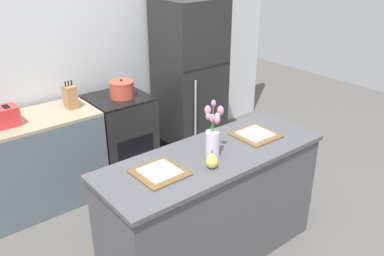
% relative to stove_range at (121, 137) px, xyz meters
% --- Properties ---
extents(ground_plane, '(10.00, 10.00, 0.00)m').
position_rel_stove_range_xyz_m(ground_plane, '(-0.10, -1.60, -0.46)').
color(ground_plane, '#59544F').
extents(back_wall, '(5.20, 0.08, 2.70)m').
position_rel_stove_range_xyz_m(back_wall, '(-0.10, 0.40, 0.89)').
color(back_wall, silver).
rests_on(back_wall, ground_plane).
extents(kitchen_island, '(1.80, 0.66, 0.95)m').
position_rel_stove_range_xyz_m(kitchen_island, '(-0.10, -1.60, 0.02)').
color(kitchen_island, '#4C4C51').
rests_on(kitchen_island, ground_plane).
extents(back_counter, '(1.68, 0.60, 0.92)m').
position_rel_stove_range_xyz_m(back_counter, '(-1.16, 0.00, 0.00)').
color(back_counter, slate).
rests_on(back_counter, ground_plane).
extents(stove_range, '(0.60, 0.61, 0.92)m').
position_rel_stove_range_xyz_m(stove_range, '(0.00, 0.00, 0.00)').
color(stove_range, black).
rests_on(stove_range, ground_plane).
extents(refrigerator, '(0.68, 0.67, 1.83)m').
position_rel_stove_range_xyz_m(refrigerator, '(0.95, 0.00, 0.46)').
color(refrigerator, black).
rests_on(refrigerator, ground_plane).
extents(flower_vase, '(0.16, 0.13, 0.42)m').
position_rel_stove_range_xyz_m(flower_vase, '(-0.13, -1.62, 0.65)').
color(flower_vase, silver).
rests_on(flower_vase, kitchen_island).
extents(pear_figurine, '(0.08, 0.08, 0.14)m').
position_rel_stove_range_xyz_m(pear_figurine, '(-0.25, -1.75, 0.55)').
color(pear_figurine, '#E5CC4C').
rests_on(pear_figurine, kitchen_island).
extents(plate_setting_left, '(0.33, 0.33, 0.02)m').
position_rel_stove_range_xyz_m(plate_setting_left, '(-0.57, -1.58, 0.50)').
color(plate_setting_left, brown).
rests_on(plate_setting_left, kitchen_island).
extents(plate_setting_right, '(0.33, 0.33, 0.02)m').
position_rel_stove_range_xyz_m(plate_setting_right, '(0.37, -1.58, 0.50)').
color(plate_setting_right, brown).
rests_on(plate_setting_right, kitchen_island).
extents(toaster, '(0.28, 0.18, 0.17)m').
position_rel_stove_range_xyz_m(toaster, '(-1.14, -0.03, 0.54)').
color(toaster, red).
rests_on(toaster, back_counter).
extents(cooking_pot, '(0.25, 0.25, 0.20)m').
position_rel_stove_range_xyz_m(cooking_pot, '(0.03, -0.04, 0.55)').
color(cooking_pot, '#CC4C38').
rests_on(cooking_pot, stove_range).
extents(knife_block, '(0.10, 0.14, 0.27)m').
position_rel_stove_range_xyz_m(knife_block, '(-0.50, 0.02, 0.57)').
color(knife_block, '#A37547').
rests_on(knife_block, back_counter).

